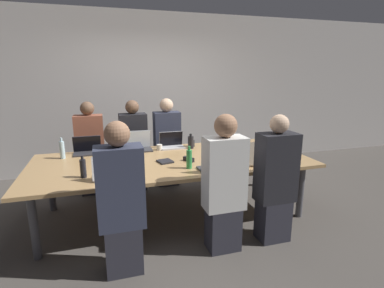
# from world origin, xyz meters

# --- Properties ---
(ground_plane) EXTENTS (24.00, 24.00, 0.00)m
(ground_plane) POSITION_xyz_m (0.00, 0.00, 0.00)
(ground_plane) COLOR #4C4742
(curtain_wall) EXTENTS (12.00, 0.06, 2.80)m
(curtain_wall) POSITION_xyz_m (0.00, 2.04, 1.40)
(curtain_wall) COLOR #BCB7B2
(curtain_wall) RESTS_ON ground_plane
(conference_table) EXTENTS (3.34, 1.46, 0.72)m
(conference_table) POSITION_xyz_m (0.00, 0.00, 0.67)
(conference_table) COLOR tan
(conference_table) RESTS_ON ground_plane
(laptop_far_center) EXTENTS (0.34, 0.22, 0.22)m
(laptop_far_center) POSITION_xyz_m (0.13, 0.57, 0.79)
(laptop_far_center) COLOR silver
(laptop_far_center) RESTS_ON conference_table
(person_far_center) EXTENTS (0.40, 0.24, 1.38)m
(person_far_center) POSITION_xyz_m (0.16, 1.02, 0.67)
(person_far_center) COLOR #2D2D38
(person_far_center) RESTS_ON ground_plane
(cup_far_center) EXTENTS (0.09, 0.09, 0.09)m
(cup_far_center) POSITION_xyz_m (0.42, 0.55, 0.77)
(cup_far_center) COLOR #232328
(cup_far_center) RESTS_ON conference_table
(bottle_far_center) EXTENTS (0.08, 0.08, 0.21)m
(bottle_far_center) POSITION_xyz_m (0.37, 0.45, 0.81)
(bottle_far_center) COLOR black
(bottle_far_center) RESTS_ON conference_table
(laptop_far_left) EXTENTS (0.35, 0.23, 0.23)m
(laptop_far_left) POSITION_xyz_m (-1.01, 0.59, 0.79)
(laptop_far_left) COLOR #333338
(laptop_far_left) RESTS_ON conference_table
(person_far_left) EXTENTS (0.40, 0.24, 1.37)m
(person_far_left) POSITION_xyz_m (-0.99, 1.01, 0.66)
(person_far_left) COLOR #2D2D38
(person_far_left) RESTS_ON ground_plane
(cup_far_left) EXTENTS (0.09, 0.09, 0.10)m
(cup_far_left) POSITION_xyz_m (-0.74, 0.52, 0.77)
(cup_far_left) COLOR #232328
(cup_far_left) RESTS_ON conference_table
(bottle_far_left) EXTENTS (0.06, 0.06, 0.27)m
(bottle_far_left) POSITION_xyz_m (-1.29, 0.43, 0.84)
(bottle_far_left) COLOR #ADD1E0
(bottle_far_left) RESTS_ON conference_table
(laptop_near_right) EXTENTS (0.36, 0.27, 0.27)m
(laptop_near_right) POSITION_xyz_m (0.90, -0.48, 0.80)
(laptop_near_right) COLOR gray
(laptop_near_right) RESTS_ON conference_table
(person_near_right) EXTENTS (0.40, 0.24, 1.36)m
(person_near_right) POSITION_xyz_m (0.89, -0.91, 0.66)
(person_near_right) COLOR #2D2D38
(person_near_right) RESTS_ON ground_plane
(laptop_near_midright) EXTENTS (0.33, 0.23, 0.24)m
(laptop_near_midright) POSITION_xyz_m (0.34, -0.57, 0.79)
(laptop_near_midright) COLOR #333338
(laptop_near_midright) RESTS_ON conference_table
(person_near_midright) EXTENTS (0.40, 0.24, 1.39)m
(person_near_midright) POSITION_xyz_m (0.30, -0.92, 0.68)
(person_near_midright) COLOR #2D2D38
(person_near_midright) RESTS_ON ground_plane
(cup_near_midright) EXTENTS (0.08, 0.08, 0.08)m
(cup_near_midright) POSITION_xyz_m (0.60, -0.57, 0.76)
(cup_near_midright) COLOR brown
(cup_near_midright) RESTS_ON conference_table
(bottle_near_midright) EXTENTS (0.06, 0.06, 0.25)m
(bottle_near_midright) POSITION_xyz_m (0.10, -0.40, 0.83)
(bottle_near_midright) COLOR green
(bottle_near_midright) RESTS_ON conference_table
(laptop_near_left) EXTENTS (0.34, 0.25, 0.25)m
(laptop_near_left) POSITION_xyz_m (-0.76, -0.49, 0.79)
(laptop_near_left) COLOR silver
(laptop_near_left) RESTS_ON conference_table
(person_near_left) EXTENTS (0.40, 0.24, 1.39)m
(person_near_left) POSITION_xyz_m (-0.69, -0.99, 0.67)
(person_near_left) COLOR #2D2D38
(person_near_left) RESTS_ON ground_plane
(bottle_near_left) EXTENTS (0.06, 0.06, 0.23)m
(bottle_near_left) POSITION_xyz_m (-1.02, -0.37, 0.82)
(bottle_near_left) COLOR black
(bottle_near_left) RESTS_ON conference_table
(laptop_far_midleft) EXTENTS (0.36, 0.26, 0.26)m
(laptop_far_midleft) POSITION_xyz_m (-0.34, 0.58, 0.80)
(laptop_far_midleft) COLOR #333338
(laptop_far_midleft) RESTS_ON conference_table
(person_far_midleft) EXTENTS (0.40, 0.24, 1.37)m
(person_far_midleft) POSITION_xyz_m (-0.36, 0.98, 0.66)
(person_far_midleft) COLOR #2D2D38
(person_far_midleft) RESTS_ON ground_plane
(cup_far_midleft) EXTENTS (0.07, 0.07, 0.08)m
(cup_far_midleft) POSITION_xyz_m (-0.07, 0.48, 0.76)
(cup_far_midleft) COLOR white
(cup_far_midleft) RESTS_ON conference_table
(bottle_far_midleft) EXTENTS (0.08, 0.08, 0.20)m
(bottle_far_midleft) POSITION_xyz_m (-0.63, 0.46, 0.81)
(bottle_far_midleft) COLOR green
(bottle_far_midleft) RESTS_ON conference_table
(stapler) EXTENTS (0.11, 0.15, 0.05)m
(stapler) POSITION_xyz_m (0.17, -0.14, 0.75)
(stapler) COLOR black
(stapler) RESTS_ON conference_table
(notebook) EXTENTS (0.20, 0.20, 0.02)m
(notebook) POSITION_xyz_m (-0.11, -0.10, 0.73)
(notebook) COLOR #232328
(notebook) RESTS_ON conference_table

